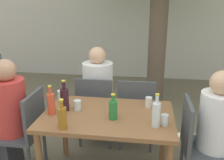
# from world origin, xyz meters

# --- Properties ---
(cafe_building_wall) EXTENTS (10.00, 0.08, 2.80)m
(cafe_building_wall) POSITION_xyz_m (0.00, 3.69, 1.40)
(cafe_building_wall) COLOR beige
(cafe_building_wall) RESTS_ON ground_plane
(dining_table_front) EXTENTS (1.27, 0.82, 0.74)m
(dining_table_front) POSITION_xyz_m (0.00, 0.00, 0.65)
(dining_table_front) COLOR brown
(dining_table_front) RESTS_ON ground_plane
(patio_chair_0) EXTENTS (0.44, 0.44, 0.92)m
(patio_chair_0) POSITION_xyz_m (-0.87, 0.00, 0.52)
(patio_chair_0) COLOR #474C51
(patio_chair_0) RESTS_ON ground_plane
(patio_chair_1) EXTENTS (0.44, 0.44, 0.92)m
(patio_chair_1) POSITION_xyz_m (0.87, 0.00, 0.52)
(patio_chair_1) COLOR #474C51
(patio_chair_1) RESTS_ON ground_plane
(patio_chair_2) EXTENTS (0.44, 0.44, 0.92)m
(patio_chair_2) POSITION_xyz_m (-0.25, 0.64, 0.52)
(patio_chair_2) COLOR #474C51
(patio_chair_2) RESTS_ON ground_plane
(patio_chair_3) EXTENTS (0.44, 0.44, 0.92)m
(patio_chair_3) POSITION_xyz_m (0.25, 0.64, 0.52)
(patio_chair_3) COLOR #474C51
(patio_chair_3) RESTS_ON ground_plane
(person_seated_0) EXTENTS (0.57, 0.34, 1.25)m
(person_seated_0) POSITION_xyz_m (-1.10, -0.00, 0.57)
(person_seated_0) COLOR #383842
(person_seated_0) RESTS_ON ground_plane
(person_seated_1) EXTENTS (0.57, 0.33, 1.22)m
(person_seated_1) POSITION_xyz_m (1.10, -0.00, 0.55)
(person_seated_1) COLOR #383842
(person_seated_1) RESTS_ON ground_plane
(person_seated_2) EXTENTS (0.38, 0.59, 1.25)m
(person_seated_2) POSITION_xyz_m (-0.25, 0.87, 0.57)
(person_seated_2) COLOR #383842
(person_seated_2) RESTS_ON ground_plane
(water_bottle_0) EXTENTS (0.07, 0.07, 0.30)m
(water_bottle_0) POSITION_xyz_m (0.45, -0.18, 0.86)
(water_bottle_0) COLOR silver
(water_bottle_0) RESTS_ON dining_table_front
(soda_bottle_1) EXTENTS (0.07, 0.07, 0.29)m
(soda_bottle_1) POSITION_xyz_m (-0.53, -0.08, 0.86)
(soda_bottle_1) COLOR #DB4C2D
(soda_bottle_1) RESTS_ON dining_table_front
(amber_bottle_2) EXTENTS (0.08, 0.08, 0.27)m
(amber_bottle_2) POSITION_xyz_m (-0.34, -0.33, 0.85)
(amber_bottle_2) COLOR #9E661E
(amber_bottle_2) RESTS_ON dining_table_front
(green_bottle_3) EXTENTS (0.08, 0.08, 0.25)m
(green_bottle_3) POSITION_xyz_m (0.07, -0.09, 0.84)
(green_bottle_3) COLOR #287A38
(green_bottle_3) RESTS_ON dining_table_front
(wine_bottle_4) EXTENTS (0.08, 0.08, 0.31)m
(wine_bottle_4) POSITION_xyz_m (-0.43, 0.03, 0.87)
(wine_bottle_4) COLOR #331923
(wine_bottle_4) RESTS_ON dining_table_front
(drinking_glass_0) EXTENTS (0.07, 0.07, 0.10)m
(drinking_glass_0) POSITION_xyz_m (-0.31, 0.05, 0.80)
(drinking_glass_0) COLOR silver
(drinking_glass_0) RESTS_ON dining_table_front
(drinking_glass_1) EXTENTS (0.08, 0.08, 0.11)m
(drinking_glass_1) POSITION_xyz_m (-0.56, 0.28, 0.80)
(drinking_glass_1) COLOR silver
(drinking_glass_1) RESTS_ON dining_table_front
(drinking_glass_2) EXTENTS (0.07, 0.07, 0.11)m
(drinking_glass_2) POSITION_xyz_m (0.39, 0.23, 0.80)
(drinking_glass_2) COLOR silver
(drinking_glass_2) RESTS_ON dining_table_front
(drinking_glass_3) EXTENTS (0.06, 0.06, 0.10)m
(drinking_glass_3) POSITION_xyz_m (0.53, -0.15, 0.79)
(drinking_glass_3) COLOR silver
(drinking_glass_3) RESTS_ON dining_table_front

